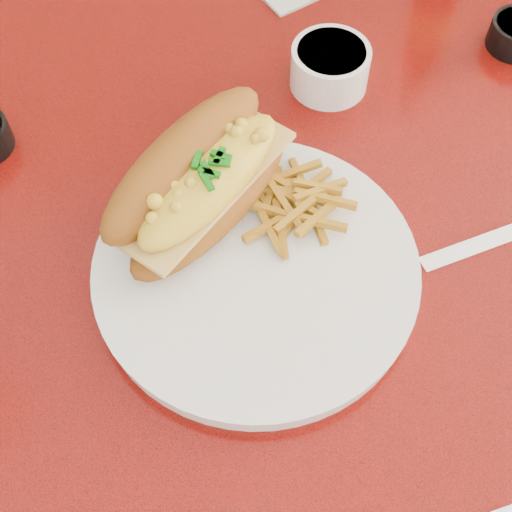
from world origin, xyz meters
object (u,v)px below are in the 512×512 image
object	(u,v)px
dinner_plate	(256,271)
gravy_ramekin	(330,66)
fork	(303,215)
diner_table	(332,236)
mac_hoagie	(201,180)
booth_bench_far	(188,27)

from	to	relation	value
dinner_plate	gravy_ramekin	world-z (taller)	gravy_ramekin
dinner_plate	gravy_ramekin	xyz separation A→B (m)	(0.16, 0.22, 0.01)
fork	gravy_ramekin	size ratio (longest dim) A/B	1.18
diner_table	mac_hoagie	world-z (taller)	mac_hoagie
booth_bench_far	mac_hoagie	size ratio (longest dim) A/B	4.91
booth_bench_far	gravy_ramekin	bearing A→B (deg)	-88.38
mac_hoagie	gravy_ramekin	size ratio (longest dim) A/B	2.07
diner_table	booth_bench_far	distance (m)	0.87
dinner_plate	mac_hoagie	xyz separation A→B (m)	(-0.03, 0.08, 0.05)
diner_table	gravy_ramekin	bearing A→B (deg)	79.21
booth_bench_far	gravy_ramekin	distance (m)	0.87
booth_bench_far	gravy_ramekin	size ratio (longest dim) A/B	10.17
mac_hoagie	fork	world-z (taller)	mac_hoagie
fork	gravy_ramekin	bearing A→B (deg)	-60.62
diner_table	gravy_ramekin	size ratio (longest dim) A/B	10.42
diner_table	dinner_plate	size ratio (longest dim) A/B	3.40
mac_hoagie	diner_table	bearing A→B (deg)	-23.83
diner_table	booth_bench_far	size ratio (longest dim) A/B	1.03
dinner_plate	mac_hoagie	bearing A→B (deg)	108.83
dinner_plate	gravy_ramekin	bearing A→B (deg)	54.32
dinner_plate	mac_hoagie	size ratio (longest dim) A/B	1.48
booth_bench_far	diner_table	bearing A→B (deg)	-90.00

